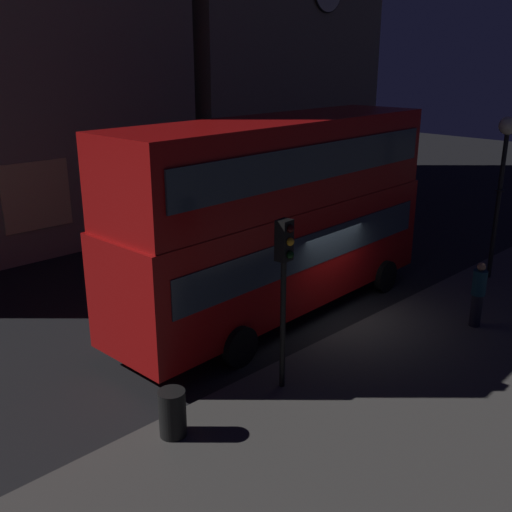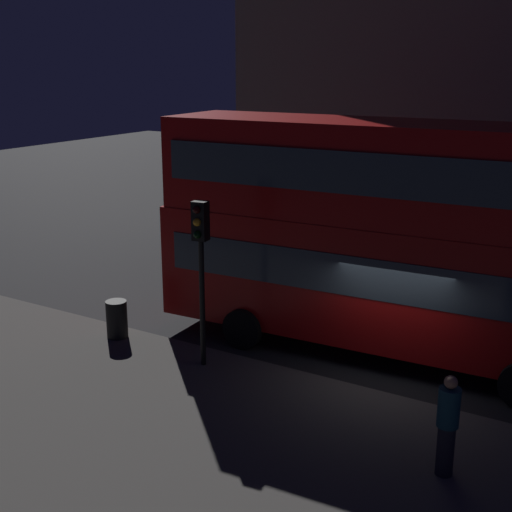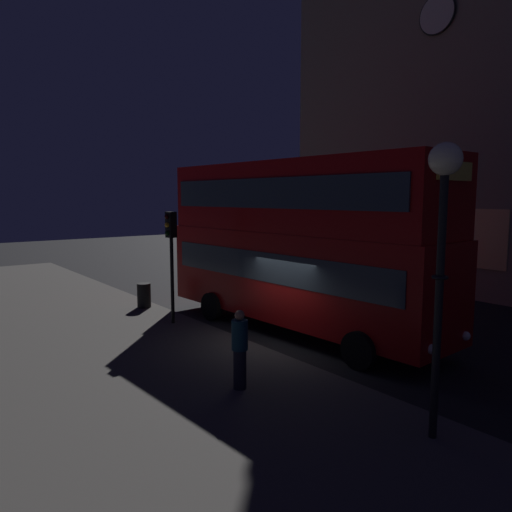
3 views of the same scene
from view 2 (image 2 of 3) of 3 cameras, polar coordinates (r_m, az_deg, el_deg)
name	(u,v)px [view 2 (image 2 of 3)]	position (r m, az deg, el deg)	size (l,w,h in m)	color
ground_plane	(389,379)	(15.80, 10.82, -9.82)	(80.00, 80.00, 0.00)	black
sidewalk_slab	(291,479)	(12.14, 2.85, -17.71)	(44.00, 7.34, 0.12)	#423F3D
double_decker_bus	(380,229)	(16.17, 10.07, 2.22)	(10.67, 3.23, 5.44)	#9E0C0C
traffic_light_near_kerb	(201,249)	(15.06, -4.53, 0.57)	(0.35, 0.38, 3.74)	black
pedestrian	(447,424)	(12.08, 15.33, -13.10)	(0.36, 0.36, 1.77)	black
litter_bin	(117,319)	(17.60, -11.27, -5.06)	(0.52, 0.52, 0.93)	black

